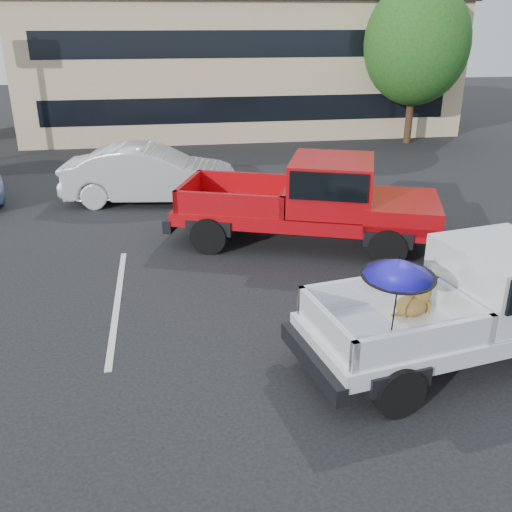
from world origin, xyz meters
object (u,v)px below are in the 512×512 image
object	(u,v)px
tree_right	(417,44)
red_pickup	(323,199)
tree_back	(303,34)
silver_sedan	(150,174)
silver_pickup	(487,296)

from	to	relation	value
tree_right	red_pickup	size ratio (longest dim) A/B	0.98
tree_back	tree_right	bearing A→B (deg)	-69.44
tree_right	silver_sedan	bearing A→B (deg)	-147.25
tree_back	silver_pickup	world-z (taller)	tree_back
silver_pickup	red_pickup	bearing A→B (deg)	93.32
tree_right	tree_back	bearing A→B (deg)	110.56
tree_right	red_pickup	distance (m)	14.03
red_pickup	silver_sedan	distance (m)	6.02
silver_sedan	red_pickup	bearing A→B (deg)	-128.23
silver_pickup	red_pickup	xyz separation A→B (m)	(-1.27, 5.26, 0.12)
tree_back	silver_pickup	xyz separation A→B (m)	(-2.94, -24.91, -3.36)
tree_right	silver_pickup	world-z (taller)	tree_right
tree_back	silver_pickup	distance (m)	25.31
red_pickup	silver_sedan	world-z (taller)	red_pickup
red_pickup	tree_back	bearing A→B (deg)	98.23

